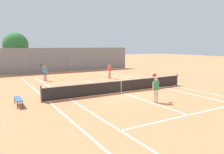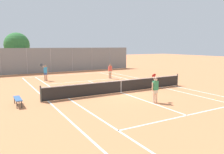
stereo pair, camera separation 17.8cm
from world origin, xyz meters
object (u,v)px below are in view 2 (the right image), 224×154
(loose_tennis_ball_0, at_px, (216,99))
(loose_tennis_ball_3, at_px, (124,81))
(courtside_bench, at_px, (18,99))
(tree_behind_left, at_px, (17,45))
(tennis_net, at_px, (121,86))
(player_far_right, at_px, (110,70))
(loose_tennis_ball_2, at_px, (63,82))
(player_near_side, at_px, (155,88))
(player_far_left, at_px, (45,72))

(loose_tennis_ball_0, xyz_separation_m, loose_tennis_ball_3, (-1.10, 9.56, 0.00))
(loose_tennis_ball_0, xyz_separation_m, courtside_bench, (-11.52, 4.92, 0.38))
(tree_behind_left, bearing_deg, courtside_bench, -96.59)
(tennis_net, xyz_separation_m, tree_behind_left, (-5.25, 17.67, 3.08))
(tennis_net, bearing_deg, player_far_right, 67.44)
(tennis_net, height_order, player_far_right, player_far_right)
(player_far_right, relative_size, loose_tennis_ball_2, 24.24)
(player_far_right, relative_size, loose_tennis_ball_3, 24.24)
(loose_tennis_ball_3, bearing_deg, tennis_net, -124.69)
(player_near_side, height_order, courtside_bench, player_near_side)
(courtside_bench, distance_m, tree_behind_left, 18.21)
(player_far_right, xyz_separation_m, loose_tennis_ball_2, (-5.32, -0.23, -0.88))
(tennis_net, xyz_separation_m, player_near_side, (0.22, -3.65, 0.42))
(player_far_right, distance_m, tree_behind_left, 13.87)
(tennis_net, xyz_separation_m, loose_tennis_ball_0, (4.21, -5.06, -0.48))
(player_near_side, bearing_deg, loose_tennis_ball_2, 105.29)
(player_far_right, distance_m, courtside_bench, 12.19)
(player_far_left, xyz_separation_m, player_far_right, (6.46, -1.89, -0.02))
(loose_tennis_ball_0, bearing_deg, tennis_net, 129.75)
(player_near_side, relative_size, tree_behind_left, 0.34)
(tree_behind_left, bearing_deg, player_near_side, -75.61)
(player_near_side, bearing_deg, player_far_left, 107.73)
(tennis_net, distance_m, loose_tennis_ball_2, 6.95)
(loose_tennis_ball_0, distance_m, loose_tennis_ball_2, 13.35)
(player_far_right, xyz_separation_m, loose_tennis_ball_0, (1.43, -11.75, -0.88))
(tennis_net, bearing_deg, loose_tennis_ball_3, 55.31)
(loose_tennis_ball_2, xyz_separation_m, courtside_bench, (-4.77, -6.59, 0.38))
(player_near_side, xyz_separation_m, loose_tennis_ball_0, (3.99, -1.41, -0.89))
(loose_tennis_ball_0, bearing_deg, player_far_left, 120.09)
(player_near_side, bearing_deg, tree_behind_left, 104.39)
(loose_tennis_ball_3, bearing_deg, loose_tennis_ball_0, -83.46)
(player_far_left, height_order, loose_tennis_ball_2, player_far_left)
(player_near_side, xyz_separation_m, tree_behind_left, (-5.47, 21.32, 2.66))
(player_near_side, distance_m, loose_tennis_ball_3, 8.69)
(loose_tennis_ball_0, bearing_deg, loose_tennis_ball_2, 120.39)
(loose_tennis_ball_3, xyz_separation_m, tree_behind_left, (-8.37, 13.17, 3.55))
(tennis_net, bearing_deg, loose_tennis_ball_0, -50.25)
(loose_tennis_ball_2, bearing_deg, courtside_bench, -125.88)
(loose_tennis_ball_3, bearing_deg, courtside_bench, -156.03)
(courtside_bench, height_order, tree_behind_left, tree_behind_left)
(loose_tennis_ball_2, xyz_separation_m, loose_tennis_ball_3, (5.66, -1.96, 0.00))
(player_near_side, relative_size, player_far_left, 1.00)
(player_near_side, xyz_separation_m, player_far_right, (2.56, 10.34, -0.02))
(loose_tennis_ball_2, distance_m, courtside_bench, 8.14)
(player_near_side, distance_m, courtside_bench, 8.33)
(tree_behind_left, bearing_deg, loose_tennis_ball_3, -57.58)
(player_near_side, relative_size, loose_tennis_ball_0, 26.88)
(player_far_left, bearing_deg, player_near_side, -72.27)
(tennis_net, height_order, loose_tennis_ball_2, tennis_net)
(player_near_side, height_order, player_far_left, same)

